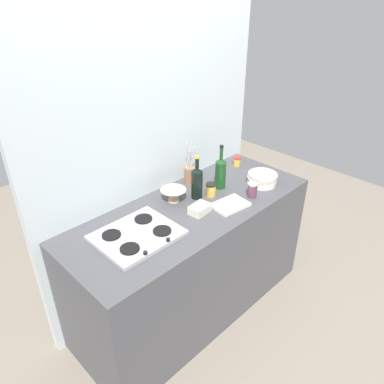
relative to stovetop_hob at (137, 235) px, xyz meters
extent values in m
plane|color=gray|center=(0.46, 0.00, -0.91)|extent=(6.00, 6.00, 0.00)
cube|color=#4C4C51|center=(0.46, 0.00, -0.46)|extent=(1.80, 0.70, 0.90)
cube|color=silver|center=(0.46, 0.38, 0.21)|extent=(1.90, 0.06, 2.24)
cube|color=#B2B2B7|center=(0.00, 0.00, 0.00)|extent=(0.47, 0.40, 0.02)
cylinder|color=black|center=(-0.12, -0.09, 0.02)|extent=(0.11, 0.11, 0.01)
cylinder|color=black|center=(0.12, -0.09, 0.02)|extent=(0.11, 0.11, 0.01)
cylinder|color=black|center=(-0.12, 0.09, 0.02)|extent=(0.11, 0.11, 0.01)
cylinder|color=black|center=(0.12, 0.09, 0.02)|extent=(0.11, 0.11, 0.01)
cylinder|color=black|center=(-0.08, -0.18, 0.02)|extent=(0.02, 0.02, 0.02)
cylinder|color=black|center=(0.08, -0.18, 0.02)|extent=(0.02, 0.02, 0.02)
cylinder|color=silver|center=(1.06, -0.13, -0.01)|extent=(0.21, 0.21, 0.01)
cylinder|color=silver|center=(1.06, -0.13, 0.00)|extent=(0.21, 0.21, 0.01)
cylinder|color=silver|center=(1.06, -0.13, 0.02)|extent=(0.21, 0.21, 0.01)
cylinder|color=silver|center=(1.06, -0.13, 0.03)|extent=(0.21, 0.21, 0.01)
cylinder|color=silver|center=(1.06, -0.13, 0.04)|extent=(0.21, 0.21, 0.01)
cylinder|color=silver|center=(1.06, -0.13, 0.05)|extent=(0.21, 0.21, 0.01)
cylinder|color=silver|center=(1.06, -0.13, 0.07)|extent=(0.21, 0.21, 0.01)
cylinder|color=#19471E|center=(0.80, 0.05, 0.09)|extent=(0.08, 0.08, 0.20)
cone|color=#19471E|center=(0.80, 0.05, 0.20)|extent=(0.08, 0.08, 0.03)
cylinder|color=#19471E|center=(0.80, 0.05, 0.26)|extent=(0.02, 0.02, 0.08)
cylinder|color=black|center=(0.80, 0.05, 0.31)|extent=(0.03, 0.03, 0.02)
cylinder|color=black|center=(0.58, 0.07, 0.09)|extent=(0.08, 0.08, 0.20)
cone|color=black|center=(0.58, 0.07, 0.20)|extent=(0.08, 0.08, 0.03)
cylinder|color=black|center=(0.58, 0.07, 0.25)|extent=(0.03, 0.03, 0.07)
cylinder|color=gold|center=(0.58, 0.07, 0.29)|extent=(0.03, 0.03, 0.02)
cylinder|color=beige|center=(0.43, 0.15, -0.01)|extent=(0.08, 0.08, 0.01)
cone|color=beige|center=(0.43, 0.15, 0.04)|extent=(0.18, 0.18, 0.08)
cube|color=silver|center=(0.45, -0.08, 0.01)|extent=(0.15, 0.11, 0.06)
cylinder|color=#996B4C|center=(0.69, 0.26, 0.05)|extent=(0.08, 0.08, 0.13)
cylinder|color=#B7B7B2|center=(0.69, 0.26, 0.17)|extent=(0.06, 0.02, 0.26)
cylinder|color=#B7B7B2|center=(0.67, 0.26, 0.15)|extent=(0.03, 0.04, 0.21)
cylinder|color=#B7B7B2|center=(0.68, 0.25, 0.17)|extent=(0.05, 0.03, 0.27)
cylinder|color=#B7B7B2|center=(0.70, 0.25, 0.16)|extent=(0.05, 0.03, 0.23)
cylinder|color=gold|center=(1.17, 0.20, 0.02)|extent=(0.06, 0.06, 0.06)
cylinder|color=red|center=(1.17, 0.20, 0.06)|extent=(0.06, 0.06, 0.01)
cylinder|color=gold|center=(0.66, 0.02, 0.03)|extent=(0.07, 0.07, 0.08)
cylinder|color=black|center=(0.66, 0.02, 0.07)|extent=(0.07, 0.07, 0.01)
cylinder|color=#66384C|center=(0.86, -0.19, 0.03)|extent=(0.07, 0.07, 0.09)
cylinder|color=beige|center=(0.86, -0.19, 0.09)|extent=(0.07, 0.07, 0.01)
cube|color=silver|center=(0.65, -0.17, 0.00)|extent=(0.26, 0.20, 0.02)
camera|label=1|loc=(-1.01, -1.48, 1.31)|focal=34.56mm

